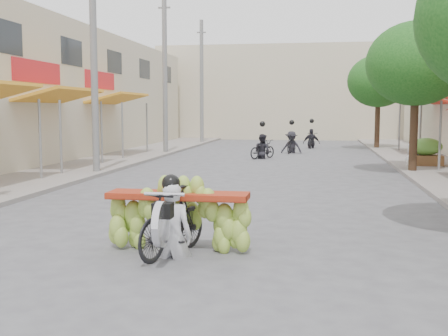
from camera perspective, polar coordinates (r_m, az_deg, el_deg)
ground at (r=6.97m, az=-8.81°, el=-12.82°), size 120.00×120.00×0.00m
sidewalk_left at (r=23.22m, az=-13.68°, el=0.42°), size 4.00×60.00×0.12m
far_building at (r=44.33m, az=6.76°, el=7.56°), size 20.00×6.00×7.00m
utility_pole_mid at (r=19.82m, az=-13.09°, el=11.00°), size 0.60×0.24×8.00m
utility_pole_far at (r=28.33m, az=-6.03°, el=9.56°), size 0.60×0.24×8.00m
utility_pole_back at (r=37.07m, az=-2.29°, el=8.73°), size 0.60×0.24×8.00m
street_tree_mid at (r=20.59m, az=18.93°, el=9.96°), size 3.40×3.40×5.25m
street_tree_far at (r=32.46m, az=15.42°, el=8.49°), size 3.40×3.40×5.25m
produce_crate_far at (r=22.69m, az=19.83°, el=1.77°), size 1.20×0.88×1.16m
banana_motorbike at (r=8.73m, az=-5.05°, el=-4.14°), size 2.24×1.92×2.13m
pedestrian at (r=22.82m, az=18.73°, el=2.53°), size 0.97×0.97×1.75m
bg_motorbike_a at (r=25.62m, az=3.91°, el=2.65°), size 1.33×1.59×1.95m
bg_motorbike_b at (r=28.95m, az=6.88°, el=3.15°), size 1.14×1.85×1.95m
bg_motorbike_c at (r=32.86m, az=8.89°, el=3.41°), size 1.02×1.60×1.95m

